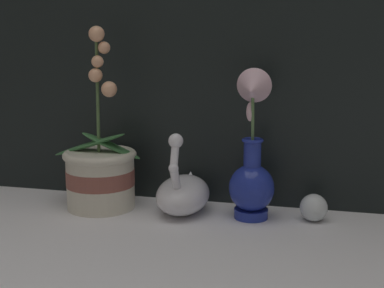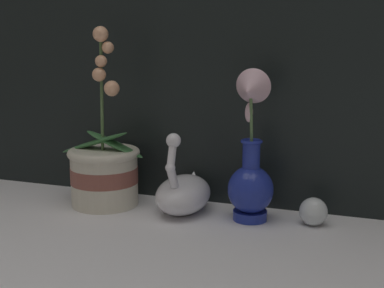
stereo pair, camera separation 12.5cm
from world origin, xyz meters
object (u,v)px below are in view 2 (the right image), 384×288
Objects in this scene: orchid_potted_plant at (104,169)px; blue_vase at (250,169)px; glass_sphere at (313,212)px; swan_figurine at (184,192)px.

blue_vase is (0.37, 0.00, 0.03)m from orchid_potted_plant.
blue_vase reaches higher than glass_sphere.
orchid_potted_plant is 1.27× the size of blue_vase.
blue_vase is at bearing -173.08° from glass_sphere.
orchid_potted_plant reaches higher than glass_sphere.
orchid_potted_plant is at bearing -177.06° from swan_figurine.
blue_vase is at bearing 0.65° from orchid_potted_plant.
glass_sphere is (0.31, 0.01, -0.02)m from swan_figurine.
glass_sphere is at bearing 2.02° from swan_figurine.
blue_vase is (0.16, -0.01, 0.07)m from swan_figurine.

